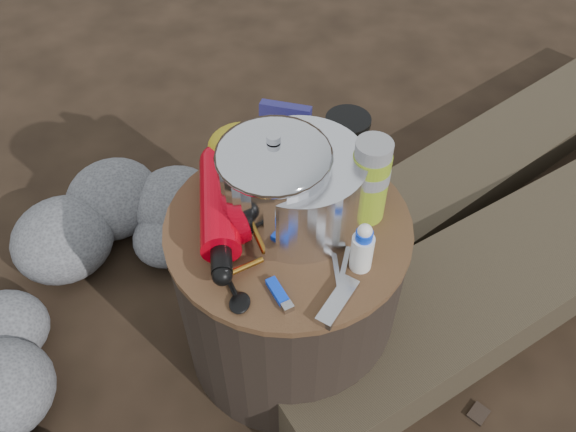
% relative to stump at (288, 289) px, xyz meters
% --- Properties ---
extents(ground, '(60.00, 60.00, 0.00)m').
position_rel_stump_xyz_m(ground, '(0.00, 0.00, -0.23)').
color(ground, black).
rests_on(ground, ground).
extents(stump, '(0.50, 0.50, 0.46)m').
position_rel_stump_xyz_m(stump, '(0.00, 0.00, 0.00)').
color(stump, black).
rests_on(stump, ground).
extents(rock_ring, '(0.45, 0.99, 0.20)m').
position_rel_stump_xyz_m(rock_ring, '(-0.50, -0.07, -0.13)').
color(rock_ring, '#57585C').
rests_on(rock_ring, ground).
extents(log_main, '(1.67, 1.53, 0.16)m').
position_rel_stump_xyz_m(log_main, '(0.74, 0.41, -0.15)').
color(log_main, '#372E21').
rests_on(log_main, ground).
extents(log_small, '(1.09, 1.16, 0.11)m').
position_rel_stump_xyz_m(log_small, '(0.64, 0.84, -0.17)').
color(log_small, '#372E21').
rests_on(log_small, ground).
extents(foil_windscreen, '(0.25, 0.25, 0.15)m').
position_rel_stump_xyz_m(foil_windscreen, '(0.02, 0.03, 0.31)').
color(foil_windscreen, silver).
rests_on(foil_windscreen, stump).
extents(camping_pot, '(0.21, 0.21, 0.21)m').
position_rel_stump_xyz_m(camping_pot, '(-0.03, 0.01, 0.33)').
color(camping_pot, silver).
rests_on(camping_pot, stump).
extents(fuel_bottle, '(0.16, 0.33, 0.08)m').
position_rel_stump_xyz_m(fuel_bottle, '(-0.14, -0.00, 0.27)').
color(fuel_bottle, red).
rests_on(fuel_bottle, stump).
extents(thermos, '(0.07, 0.07, 0.19)m').
position_rel_stump_xyz_m(thermos, '(0.15, 0.05, 0.32)').
color(thermos, '#88A620').
rests_on(thermos, stump).
extents(travel_mug, '(0.09, 0.09, 0.13)m').
position_rel_stump_xyz_m(travel_mug, '(0.09, 0.18, 0.30)').
color(travel_mug, black).
rests_on(travel_mug, stump).
extents(stuff_sack, '(0.16, 0.13, 0.11)m').
position_rel_stump_xyz_m(stuff_sack, '(-0.12, 0.14, 0.28)').
color(stuff_sack, gold).
rests_on(stuff_sack, stump).
extents(food_pouch, '(0.11, 0.03, 0.14)m').
position_rel_stump_xyz_m(food_pouch, '(-0.04, 0.19, 0.30)').
color(food_pouch, navy).
rests_on(food_pouch, stump).
extents(lighter, '(0.06, 0.07, 0.01)m').
position_rel_stump_xyz_m(lighter, '(0.01, -0.17, 0.24)').
color(lighter, '#0D3DEC').
rests_on(lighter, stump).
extents(multitool, '(0.07, 0.11, 0.02)m').
position_rel_stump_xyz_m(multitool, '(0.12, -0.17, 0.24)').
color(multitool, '#B4B4B9').
rests_on(multitool, stump).
extents(pot_grabber, '(0.04, 0.12, 0.01)m').
position_rel_stump_xyz_m(pot_grabber, '(0.11, -0.11, 0.23)').
color(pot_grabber, '#B4B4B9').
rests_on(pot_grabber, stump).
extents(spork, '(0.11, 0.14, 0.01)m').
position_rel_stump_xyz_m(spork, '(-0.09, -0.15, 0.23)').
color(spork, black).
rests_on(spork, stump).
extents(squeeze_bottle, '(0.04, 0.04, 0.10)m').
position_rel_stump_xyz_m(squeeze_bottle, '(0.15, -0.08, 0.28)').
color(squeeze_bottle, white).
rests_on(squeeze_bottle, stump).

